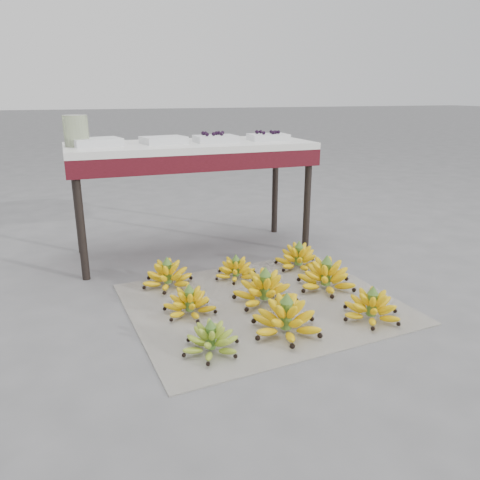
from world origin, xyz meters
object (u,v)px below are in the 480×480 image
object	(u,v)px
newspaper_mat	(262,303)
bunch_front_left	(211,341)
bunch_back_right	(299,258)
tray_far_left	(96,142)
bunch_mid_left	(190,304)
bunch_front_center	(286,319)
bunch_mid_right	(326,277)
vendor_table	(191,156)
bunch_mid_center	(265,290)
tray_left	(164,140)
bunch_back_center	(236,270)
tray_far_right	(268,137)
tray_right	(215,138)
bunch_back_left	(168,276)
bunch_front_right	(372,308)
glass_jar	(76,131)

from	to	relation	value
newspaper_mat	bunch_front_left	world-z (taller)	bunch_front_left
bunch_back_right	tray_far_left	world-z (taller)	tray_far_left
bunch_mid_left	tray_far_left	size ratio (longest dim) A/B	0.98
bunch_front_center	bunch_mid_right	distance (m)	0.54
vendor_table	tray_far_left	distance (m)	0.55
bunch_front_left	bunch_back_right	xyz separation A→B (m)	(0.75, 0.72, 0.01)
tray_far_left	newspaper_mat	bearing A→B (deg)	-53.48
bunch_mid_center	tray_left	bearing A→B (deg)	96.43
bunch_front_left	bunch_back_center	distance (m)	0.77
bunch_mid_center	bunch_mid_left	bearing A→B (deg)	166.88
bunch_mid_right	vendor_table	distance (m)	1.11
tray_left	tray_far_right	xyz separation A→B (m)	(0.66, -0.03, 0.00)
bunch_back_right	tray_right	xyz separation A→B (m)	(-0.35, 0.48, 0.66)
bunch_mid_left	tray_left	world-z (taller)	tray_left
bunch_back_left	tray_far_left	size ratio (longest dim) A/B	0.99
bunch_front_center	bunch_front_right	world-z (taller)	bunch_front_center
bunch_back_right	vendor_table	size ratio (longest dim) A/B	0.20
tray_far_right	bunch_front_right	bearing A→B (deg)	-89.78
bunch_mid_left	tray_far_left	bearing A→B (deg)	97.51
newspaper_mat	bunch_front_center	distance (m)	0.32
bunch_mid_right	newspaper_mat	bearing A→B (deg)	-160.12
tray_left	bunch_front_right	bearing A→B (deg)	-61.18
newspaper_mat	bunch_front_left	size ratio (longest dim) A/B	5.32
bunch_front_right	tray_left	bearing A→B (deg)	125.39
tray_far_left	glass_jar	xyz separation A→B (m)	(-0.10, 0.01, 0.06)
bunch_front_left	bunch_front_right	bearing A→B (deg)	1.56
bunch_front_left	bunch_back_center	bearing A→B (deg)	63.02
tray_left	tray_far_left	bearing A→B (deg)	179.57
newspaper_mat	vendor_table	distance (m)	1.08
glass_jar	bunch_front_right	bearing A→B (deg)	-46.62
bunch_mid_center	tray_left	size ratio (longest dim) A/B	1.31
bunch_mid_right	vendor_table	xyz separation A→B (m)	(-0.49, 0.83, 0.55)
newspaper_mat	bunch_back_left	size ratio (longest dim) A/B	4.29
vendor_table	tray_right	size ratio (longest dim) A/B	5.87
bunch_front_center	tray_far_left	world-z (taller)	tray_far_left
bunch_mid_right	bunch_back_center	bearing A→B (deg)	155.91
vendor_table	tray_left	world-z (taller)	tray_left
newspaper_mat	bunch_back_center	size ratio (longest dim) A/B	5.00
bunch_front_right	tray_right	bearing A→B (deg)	113.28
tray_far_left	tray_right	distance (m)	0.69
tray_left	tray_right	size ratio (longest dim) A/B	1.11
newspaper_mat	glass_jar	distance (m)	1.40
bunch_front_center	bunch_mid_center	world-z (taller)	bunch_mid_center
bunch_mid_left	newspaper_mat	bearing A→B (deg)	-12.42
bunch_mid_right	glass_jar	bearing A→B (deg)	156.29
bunch_front_right	tray_right	xyz separation A→B (m)	(-0.35, 1.18, 0.66)
bunch_mid_center	tray_far_right	xyz separation A→B (m)	(0.38, 0.85, 0.65)
tray_right	bunch_back_left	bearing A→B (deg)	-131.36
bunch_back_left	vendor_table	bearing A→B (deg)	66.17
tray_left	bunch_back_center	bearing A→B (deg)	-64.47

